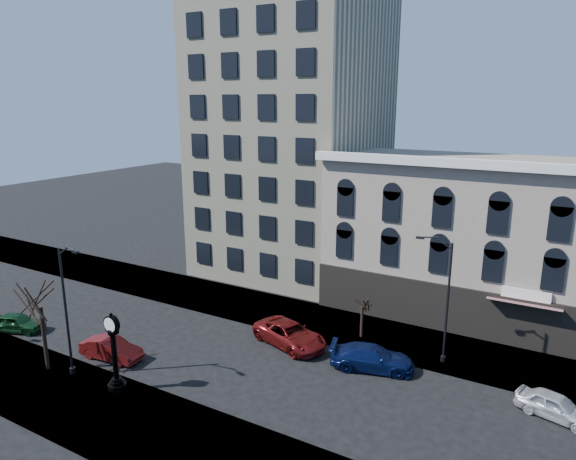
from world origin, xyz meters
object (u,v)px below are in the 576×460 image
Objects in this scene: street_clock at (114,355)px; car_near_b at (111,349)px; street_lamp_near at (67,277)px; car_near_a at (17,322)px.

street_clock is 1.11× the size of car_near_b.
car_near_a is at bearing 177.09° from street_lamp_near.
street_clock is 12.57m from car_near_a.
street_lamp_near is 11.15m from car_near_a.
car_near_a is (-12.33, 1.91, -1.55)m from street_clock.
car_near_b is (9.14, 0.52, 0.02)m from car_near_a.
car_near_b is (-3.18, 2.43, -1.54)m from street_clock.
car_near_b reaches higher than car_near_a.
street_clock is 4.29m from car_near_b.
street_clock is 5.21m from street_lamp_near.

